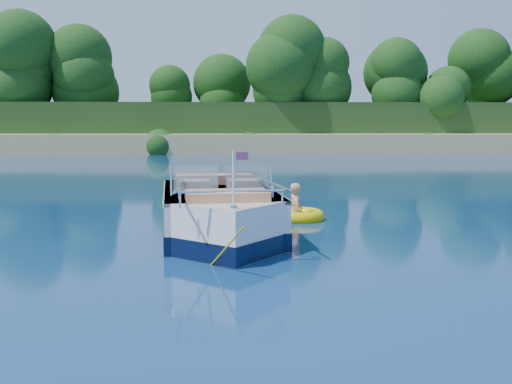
{
  "coord_description": "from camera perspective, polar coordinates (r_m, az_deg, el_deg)",
  "views": [
    {
      "loc": [
        -0.43,
        -8.53,
        2.29
      ],
      "look_at": [
        -0.06,
        3.44,
        0.85
      ],
      "focal_mm": 40.0,
      "sensor_mm": 36.0,
      "label": 1
    }
  ],
  "objects": [
    {
      "name": "ground",
      "position": [
        8.84,
        1.07,
        -8.15
      ],
      "size": [
        160.0,
        160.0,
        0.0
      ],
      "primitive_type": "plane",
      "color": "#0A274C",
      "rests_on": "ground"
    },
    {
      "name": "shoreline",
      "position": [
        72.32,
        -1.44,
        5.8
      ],
      "size": [
        170.0,
        59.0,
        6.0
      ],
      "color": "tan",
      "rests_on": "ground"
    },
    {
      "name": "treeline",
      "position": [
        49.65,
        -1.25,
        10.61
      ],
      "size": [
        150.0,
        7.12,
        8.19
      ],
      "color": "black",
      "rests_on": "ground"
    },
    {
      "name": "motorboat",
      "position": [
        11.63,
        -3.59,
        -2.45
      ],
      "size": [
        2.76,
        6.34,
        2.12
      ],
      "rotation": [
        0.0,
        0.0,
        0.12
      ],
      "color": "white",
      "rests_on": "ground"
    },
    {
      "name": "tow_tube",
      "position": [
        13.74,
        4.32,
        -2.4
      ],
      "size": [
        1.28,
        1.28,
        0.32
      ],
      "rotation": [
        0.0,
        0.0,
        0.05
      ],
      "color": "#E1C303",
      "rests_on": "ground"
    },
    {
      "name": "boy",
      "position": [
        13.8,
        3.95,
        -2.71
      ],
      "size": [
        0.44,
        0.8,
        1.49
      ],
      "primitive_type": "imported",
      "rotation": [
        0.0,
        -0.17,
        1.71
      ],
      "color": "tan",
      "rests_on": "ground"
    }
  ]
}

